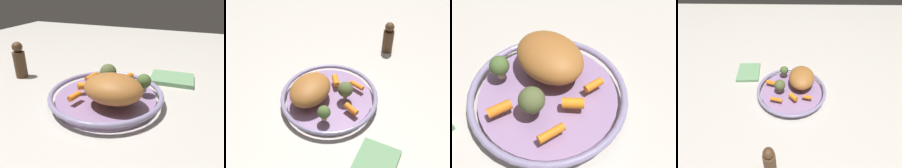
{
  "view_description": "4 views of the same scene",
  "coord_description": "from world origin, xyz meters",
  "views": [
    {
      "loc": [
        -0.22,
        0.51,
        0.32
      ],
      "look_at": [
        -0.02,
        0.0,
        0.06
      ],
      "focal_mm": 35.41,
      "sensor_mm": 36.0,
      "label": 1
    },
    {
      "loc": [
        -0.61,
        -0.36,
        0.76
      ],
      "look_at": [
        0.03,
        -0.02,
        0.07
      ],
      "focal_mm": 48.95,
      "sensor_mm": 36.0,
      "label": 2
    },
    {
      "loc": [
        0.28,
        -0.24,
        0.51
      ],
      "look_at": [
        0.03,
        0.02,
        0.07
      ],
      "focal_mm": 48.13,
      "sensor_mm": 36.0,
      "label": 3
    },
    {
      "loc": [
        0.66,
        0.01,
        0.67
      ],
      "look_at": [
        -0.01,
        -0.01,
        0.06
      ],
      "focal_mm": 31.49,
      "sensor_mm": 36.0,
      "label": 4
    }
  ],
  "objects": [
    {
      "name": "roast_chicken_piece",
      "position": [
        -0.04,
        0.05,
        0.07
      ],
      "size": [
        0.16,
        0.13,
        0.07
      ],
      "primitive_type": "ellipsoid",
      "rotation": [
        0.0,
        0.0,
        6.24
      ],
      "color": "#9D602B",
      "rests_on": "serving_bowl"
    },
    {
      "name": "ground_plane",
      "position": [
        0.0,
        0.0,
        0.0
      ],
      "size": [
        2.29,
        2.29,
        0.0
      ],
      "primitive_type": "plane",
      "color": "#B7B2A8"
    },
    {
      "name": "baby_carrot_back",
      "position": [
        0.06,
        0.01,
        0.05
      ],
      "size": [
        0.05,
        0.04,
        0.02
      ],
      "primitive_type": "cylinder",
      "rotation": [
        1.52,
        0.0,
        2.26
      ],
      "color": "orange",
      "rests_on": "serving_bowl"
    },
    {
      "name": "baby_carrot_center",
      "position": [
        -0.03,
        -0.1,
        0.05
      ],
      "size": [
        0.03,
        0.05,
        0.02
      ],
      "primitive_type": "cylinder",
      "rotation": [
        1.51,
        0.0,
        2.82
      ],
      "color": "orange",
      "rests_on": "serving_bowl"
    },
    {
      "name": "broccoli_floret_edge",
      "position": [
        0.01,
        -0.05,
        0.07
      ],
      "size": [
        0.05,
        0.05,
        0.06
      ],
      "color": "tan",
      "rests_on": "serving_bowl"
    },
    {
      "name": "baby_carrot_right",
      "position": [
        0.06,
        0.07,
        0.04
      ],
      "size": [
        0.02,
        0.04,
        0.02
      ],
      "primitive_type": "cylinder",
      "rotation": [
        1.57,
        0.0,
        2.93
      ],
      "color": "orange",
      "rests_on": "serving_bowl"
    },
    {
      "name": "dish_towel",
      "position": [
        -0.16,
        -0.23,
        0.01
      ],
      "size": [
        0.15,
        0.12,
        0.01
      ],
      "primitive_type": "cube",
      "rotation": [
        0.0,
        0.0,
        0.05
      ],
      "color": "#669366",
      "rests_on": "ground_plane"
    },
    {
      "name": "serving_bowl",
      "position": [
        0.0,
        0.0,
        0.02
      ],
      "size": [
        0.32,
        0.32,
        0.04
      ],
      "color": "#8E709E",
      "rests_on": "ground_plane"
    },
    {
      "name": "pepper_mill",
      "position": [
        0.36,
        -0.07,
        0.06
      ],
      "size": [
        0.04,
        0.04,
        0.13
      ],
      "color": "#4C331E",
      "rests_on": "ground_plane"
    },
    {
      "name": "broccoli_floret_large",
      "position": [
        -0.1,
        -0.04,
        0.07
      ],
      "size": [
        0.04,
        0.04,
        0.05
      ],
      "color": "tan",
      "rests_on": "serving_bowl"
    },
    {
      "name": "baby_carrot_left",
      "position": [
        0.08,
        -0.06,
        0.04
      ],
      "size": [
        0.03,
        0.06,
        0.02
      ],
      "primitive_type": "cylinder",
      "rotation": [
        1.55,
        0.0,
        6.06
      ],
      "color": "orange",
      "rests_on": "serving_bowl"
    }
  ]
}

